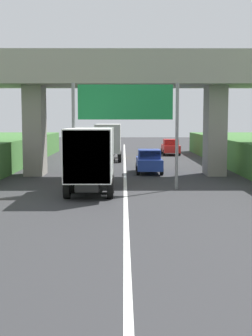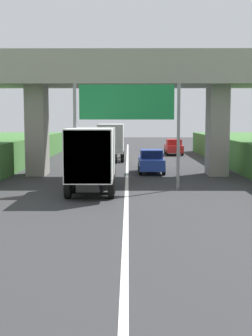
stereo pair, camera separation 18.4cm
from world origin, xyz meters
name	(u,v)px [view 2 (the right image)]	position (x,y,z in m)	size (l,w,h in m)	color
lane_centre_stripe	(127,188)	(0.00, 25.61, 0.00)	(0.20, 91.22, 0.01)	white
overpass_bridge	(127,83)	(0.00, 32.01, 6.39)	(40.00, 4.80, 8.38)	gray
overhead_highway_sign	(127,110)	(0.00, 25.19, 4.39)	(5.88, 0.18, 5.88)	slate
truck_orange	(93,156)	(-1.83, 24.50, 1.93)	(2.44, 7.30, 3.44)	black
truck_yellow	(111,140)	(-1.53, 43.62, 1.93)	(2.44, 7.30, 3.44)	black
car_red	(174,147)	(5.07, 50.36, 0.86)	(1.86, 4.10, 1.72)	red
car_blue	(151,161)	(1.75, 33.01, 0.86)	(1.86, 4.10, 1.72)	#233D9E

